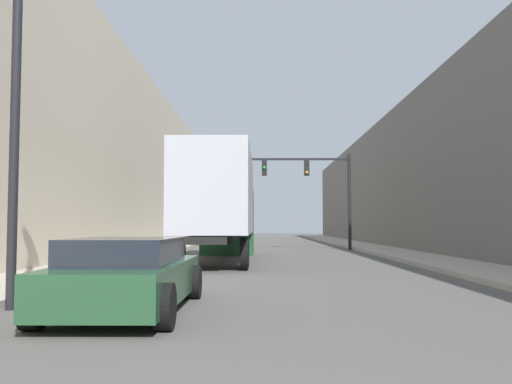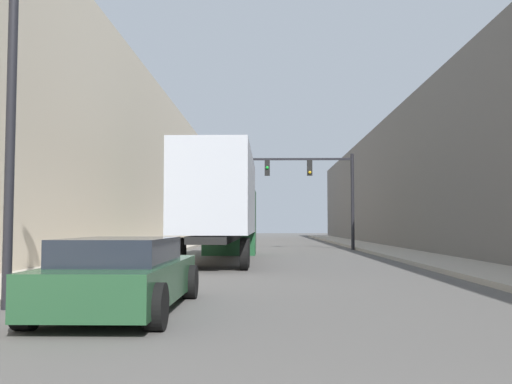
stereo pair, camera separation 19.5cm
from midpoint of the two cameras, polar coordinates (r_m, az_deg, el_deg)
name	(u,v)px [view 2 (the right image)]	position (r m, az deg, el deg)	size (l,w,h in m)	color
sidewalk_right	(381,249)	(32.43, 12.58, -5.62)	(2.47, 80.00, 0.15)	#B2A899
sidewalk_left	(165,249)	(32.30, -8.94, -5.67)	(2.47, 80.00, 0.15)	#B2A899
building_right	(457,176)	(33.60, 19.59, 1.50)	(6.00, 80.00, 8.26)	#66605B
building_left	(91,157)	(33.49, -16.03, 3.34)	(6.00, 80.00, 10.47)	beige
semi_truck	(222,203)	(22.73, -3.18, -1.09)	(2.48, 12.01, 4.07)	#B2B7C1
sedan_car	(123,275)	(9.62, -12.60, -8.11)	(2.00, 4.65, 1.20)	#234C2D
traffic_signal_gantry	(319,182)	(33.16, 6.45, 1.02)	(7.48, 0.35, 5.54)	black
street_lamp	(13,22)	(10.99, -22.62, 15.40)	(0.44, 0.44, 7.76)	black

